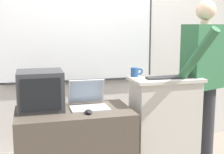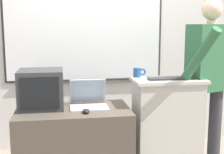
# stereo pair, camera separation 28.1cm
# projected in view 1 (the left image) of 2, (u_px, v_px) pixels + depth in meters

# --- Properties ---
(back_wall) EXTENTS (6.40, 0.17, 2.86)m
(back_wall) POSITION_uv_depth(u_px,v_px,m) (97.00, 31.00, 3.80)
(back_wall) COLOR silver
(back_wall) RESTS_ON ground_plane
(lectern_podium) EXTENTS (0.68, 0.40, 1.00)m
(lectern_podium) POSITION_uv_depth(u_px,v_px,m) (164.00, 127.00, 3.09)
(lectern_podium) COLOR #BCB7AD
(lectern_podium) RESTS_ON ground_plane
(side_desk) EXTENTS (1.01, 0.60, 0.76)m
(side_desk) POSITION_uv_depth(u_px,v_px,m) (75.00, 151.00, 2.81)
(side_desk) COLOR #4C4238
(side_desk) RESTS_ON ground_plane
(person_presenter) EXTENTS (0.63, 0.68, 1.74)m
(person_presenter) POSITION_uv_depth(u_px,v_px,m) (203.00, 73.00, 3.16)
(person_presenter) COLOR #333338
(person_presenter) RESTS_ON ground_plane
(laptop) EXTENTS (0.34, 0.31, 0.24)m
(laptop) POSITION_uv_depth(u_px,v_px,m) (88.00, 98.00, 2.87)
(laptop) COLOR #B7BABF
(laptop) RESTS_ON side_desk
(wireless_keyboard) EXTENTS (0.43, 0.11, 0.02)m
(wireless_keyboard) POSITION_uv_depth(u_px,v_px,m) (168.00, 77.00, 2.96)
(wireless_keyboard) COLOR #2D2D30
(wireless_keyboard) RESTS_ON lectern_podium
(computer_mouse_by_laptop) EXTENTS (0.06, 0.10, 0.03)m
(computer_mouse_by_laptop) POSITION_uv_depth(u_px,v_px,m) (89.00, 112.00, 2.63)
(computer_mouse_by_laptop) COLOR black
(computer_mouse_by_laptop) RESTS_ON side_desk
(crt_monitor) EXTENTS (0.39, 0.37, 0.35)m
(crt_monitor) POSITION_uv_depth(u_px,v_px,m) (40.00, 90.00, 2.74)
(crt_monitor) COLOR #333335
(crt_monitor) RESTS_ON side_desk
(coffee_mug) EXTENTS (0.13, 0.07, 0.09)m
(coffee_mug) POSITION_uv_depth(u_px,v_px,m) (135.00, 72.00, 3.06)
(coffee_mug) COLOR #234C84
(coffee_mug) RESTS_ON lectern_podium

